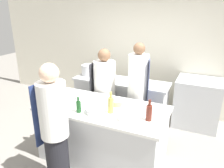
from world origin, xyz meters
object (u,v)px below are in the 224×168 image
oven_range (197,103)px  bottle_vinegar (64,98)px  bottle_water (79,106)px  stockpot (89,70)px  bowl_mixing_large (125,117)px  bowl_ceramic_blue (95,110)px  chef_at_prep_near (55,130)px  bottle_sauce (111,105)px  chef_at_pass_far (104,93)px  chef_at_stove (138,93)px  bottle_cooking_oil (55,93)px  bowl_prep_small (116,103)px  bottle_olive_oil (149,112)px  bottle_wine (47,94)px  cup (78,97)px

oven_range → bottle_vinegar: size_ratio=3.52×
bottle_water → stockpot: bearing=115.7°
bowl_mixing_large → stockpot: size_ratio=0.65×
bottle_vinegar → bowl_mixing_large: (1.02, -0.07, -0.07)m
bottle_water → bowl_ceramic_blue: bottle_water is taller
chef_at_prep_near → bottle_sauce: bearing=-25.6°
chef_at_pass_far → bowl_mixing_large: (0.77, -0.94, 0.13)m
chef_at_stove → bowl_ceramic_blue: chef_at_stove is taller
bottle_sauce → oven_range: bearing=60.0°
bottle_cooking_oil → bowl_mixing_large: (1.25, -0.15, -0.08)m
oven_range → bottle_cooking_oil: bearing=-138.9°
chef_at_prep_near → bowl_prep_small: bearing=-15.8°
bowl_mixing_large → chef_at_prep_near: bearing=-142.9°
chef_at_stove → bowl_ceramic_blue: 1.01m
chef_at_stove → bottle_cooking_oil: size_ratio=6.25×
bottle_olive_oil → bottle_wine: 1.62m
chef_at_prep_near → chef_at_stove: chef_at_stove is taller
bottle_wine → bottle_water: bottle_wine is taller
bottle_vinegar → stockpot: bottle_vinegar is taller
cup → bowl_ceramic_blue: bearing=-32.6°
bottle_sauce → stockpot: 1.85m
bottle_sauce → bowl_mixing_large: size_ratio=1.61×
chef_at_stove → bottle_vinegar: size_ratio=6.44×
oven_range → bottle_wine: bearing=-138.2°
bowl_mixing_large → bowl_ceramic_blue: bearing=178.4°
chef_at_prep_near → bottle_olive_oil: bearing=-46.8°
chef_at_stove → bowl_mixing_large: size_ratio=9.06×
bottle_olive_oil → bowl_ceramic_blue: 0.76m
oven_range → bowl_mixing_large: (-0.80, -1.94, 0.45)m
chef_at_prep_near → stockpot: (-0.72, 2.08, 0.14)m
chef_at_pass_far → bottle_water: chef_at_pass_far is taller
stockpot → bottle_wine: bearing=-85.5°
bottle_vinegar → bottle_sauce: bottle_sauce is taller
oven_range → bottle_wine: 2.90m
bottle_sauce → cup: bearing=163.0°
chef_at_pass_far → bottle_wine: 1.08m
bowl_mixing_large → cup: bearing=161.5°
bottle_olive_oil → stockpot: size_ratio=0.96×
bottle_wine → bottle_sauce: bearing=3.5°
bowl_ceramic_blue → bottle_cooking_oil: bearing=170.3°
bottle_cooking_oil → bowl_prep_small: bearing=12.7°
chef_at_stove → stockpot: (-1.30, 0.56, 0.12)m
stockpot → chef_at_pass_far: bearing=-41.2°
bottle_cooking_oil → bottle_water: 0.62m
bowl_prep_small → oven_range: bearing=55.4°
bowl_mixing_large → bowl_ceramic_blue: size_ratio=0.72×
bottle_sauce → bowl_ceramic_blue: bottle_sauce is taller
chef_at_pass_far → bottle_cooking_oil: (-0.48, -0.79, 0.21)m
bottle_olive_oil → chef_at_pass_far: bearing=142.1°
bowl_mixing_large → cup: size_ratio=2.24×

